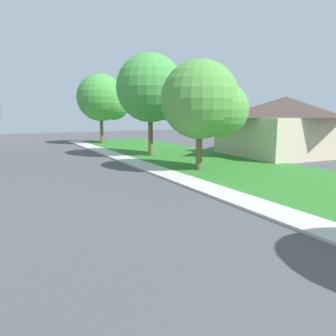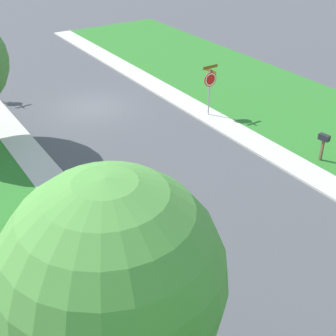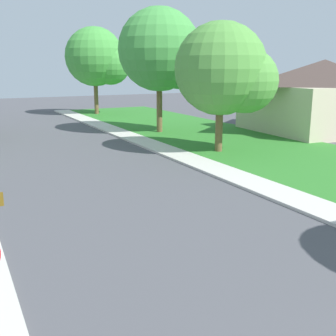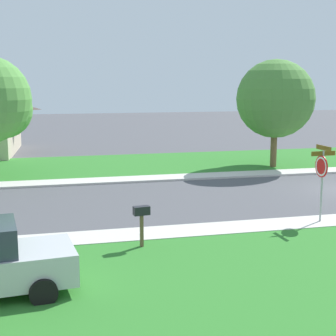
{
  "view_description": "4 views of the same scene",
  "coord_description": "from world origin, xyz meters",
  "px_view_note": "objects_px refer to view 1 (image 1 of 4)",
  "views": [
    {
      "loc": [
        -3.25,
        1.22,
        3.28
      ],
      "look_at": [
        1.92,
        10.93,
        1.4
      ],
      "focal_mm": 34.07,
      "sensor_mm": 36.0,
      "label": 1
    },
    {
      "loc": [
        9.57,
        22.57,
        10.35
      ],
      "look_at": [
        1.32,
        9.8,
        1.4
      ],
      "focal_mm": 50.49,
      "sensor_mm": 36.0,
      "label": 2
    },
    {
      "loc": [
        -4.69,
        -0.46,
        4.14
      ],
      "look_at": [
        0.49,
        9.55,
        1.4
      ],
      "focal_mm": 44.65,
      "sensor_mm": 36.0,
      "label": 3
    },
    {
      "loc": [
        -20.35,
        13.63,
        4.95
      ],
      "look_at": [
        -0.1,
        8.75,
        1.4
      ],
      "focal_mm": 54.56,
      "sensor_mm": 36.0,
      "label": 4
    }
  ],
  "objects_px": {
    "house_right_setback": "(284,125)",
    "tree_across_left": "(104,99)",
    "tree_sidewalk_far": "(205,102)",
    "tree_sidewalk_near": "(155,90)"
  },
  "relations": [
    {
      "from": "tree_sidewalk_far",
      "to": "house_right_setback",
      "type": "xyz_separation_m",
      "value": [
        9.72,
        3.05,
        -1.52
      ]
    },
    {
      "from": "tree_sidewalk_near",
      "to": "house_right_setback",
      "type": "bearing_deg",
      "value": -22.54
    },
    {
      "from": "tree_sidewalk_near",
      "to": "tree_across_left",
      "type": "bearing_deg",
      "value": 91.4
    },
    {
      "from": "tree_across_left",
      "to": "house_right_setback",
      "type": "bearing_deg",
      "value": -58.55
    },
    {
      "from": "tree_across_left",
      "to": "tree_sidewalk_near",
      "type": "height_order",
      "value": "tree_sidewalk_near"
    },
    {
      "from": "tree_sidewalk_far",
      "to": "house_right_setback",
      "type": "relative_size",
      "value": 0.67
    },
    {
      "from": "house_right_setback",
      "to": "tree_across_left",
      "type": "bearing_deg",
      "value": 121.45
    },
    {
      "from": "tree_sidewalk_far",
      "to": "tree_across_left",
      "type": "bearing_deg",
      "value": 90.16
    },
    {
      "from": "tree_sidewalk_far",
      "to": "house_right_setback",
      "type": "height_order",
      "value": "tree_sidewalk_far"
    },
    {
      "from": "tree_across_left",
      "to": "tree_sidewalk_near",
      "type": "distance_m",
      "value": 12.04
    }
  ]
}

